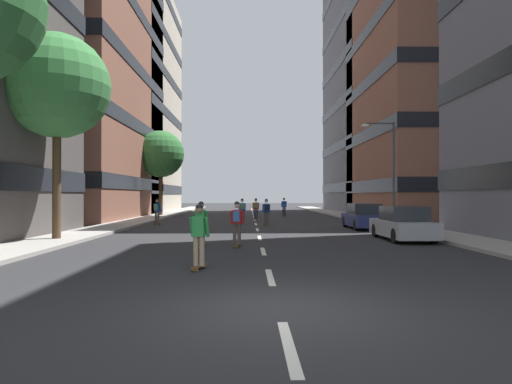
{
  "coord_description": "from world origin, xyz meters",
  "views": [
    {
      "loc": [
        -0.55,
        -7.93,
        2.02
      ],
      "look_at": [
        0.0,
        22.29,
        2.24
      ],
      "focal_mm": 31.13,
      "sensor_mm": 36.0,
      "label": 1
    }
  ],
  "objects": [
    {
      "name": "skater_6",
      "position": [
        -1.88,
        4.19,
        0.98
      ],
      "size": [
        0.57,
        0.92,
        1.78
      ],
      "color": "brown",
      "rests_on": "ground_plane"
    },
    {
      "name": "skater_5",
      "position": [
        -0.98,
        25.05,
        1.02
      ],
      "size": [
        0.54,
        0.91,
        1.78
      ],
      "color": "brown",
      "rests_on": "ground_plane"
    },
    {
      "name": "streetlamp_right",
      "position": [
        8.26,
        19.76,
        4.14
      ],
      "size": [
        2.13,
        0.3,
        6.5
      ],
      "color": "#3F3F44",
      "rests_on": "sidewalk_right"
    },
    {
      "name": "skater_1",
      "position": [
        -6.75,
        22.4,
        1.02
      ],
      "size": [
        0.56,
        0.92,
        1.78
      ],
      "color": "brown",
      "rests_on": "ground_plane"
    },
    {
      "name": "sidewalk_left",
      "position": [
        -8.89,
        29.76,
        0.07
      ],
      "size": [
        2.55,
        72.74,
        0.14
      ],
      "primitive_type": "cube",
      "color": "#9E9991",
      "rests_on": "ground_plane"
    },
    {
      "name": "street_tree_mid",
      "position": [
        -8.89,
        34.5,
        5.93
      ],
      "size": [
        4.45,
        4.45,
        8.04
      ],
      "color": "#4C3823",
      "rests_on": "sidewalk_left"
    },
    {
      "name": "parked_car_near",
      "position": [
        6.41,
        18.58,
        0.7
      ],
      "size": [
        1.82,
        4.4,
        1.52
      ],
      "color": "navy",
      "rests_on": "ground_plane"
    },
    {
      "name": "skater_4",
      "position": [
        -2.37,
        9.28,
        0.98
      ],
      "size": [
        0.56,
        0.92,
        1.78
      ],
      "color": "brown",
      "rests_on": "ground_plane"
    },
    {
      "name": "street_tree_near",
      "position": [
        -8.89,
        11.52,
        6.76
      ],
      "size": [
        4.54,
        4.54,
        8.92
      ],
      "color": "#4C3823",
      "rests_on": "sidewalk_left"
    },
    {
      "name": "building_left_far",
      "position": [
        -17.68,
        46.15,
        13.68
      ],
      "size": [
        15.16,
        19.95,
        27.19
      ],
      "color": "#BCB29E",
      "rests_on": "ground_plane"
    },
    {
      "name": "skater_0",
      "position": [
        2.93,
        34.75,
        0.98
      ],
      "size": [
        0.56,
        0.92,
        1.78
      ],
      "color": "brown",
      "rests_on": "ground_plane"
    },
    {
      "name": "building_left_mid",
      "position": [
        -17.68,
        31.74,
        15.23
      ],
      "size": [
        15.16,
        21.07,
        30.28
      ],
      "color": "brown",
      "rests_on": "ground_plane"
    },
    {
      "name": "skater_7",
      "position": [
        0.09,
        27.72,
        1.02
      ],
      "size": [
        0.54,
        0.91,
        1.78
      ],
      "color": "brown",
      "rests_on": "ground_plane"
    },
    {
      "name": "building_right_mid",
      "position": [
        17.68,
        31.74,
        18.71
      ],
      "size": [
        15.16,
        16.56,
        37.24
      ],
      "color": "brown",
      "rests_on": "ground_plane"
    },
    {
      "name": "building_right_far",
      "position": [
        17.68,
        46.15,
        17.23
      ],
      "size": [
        15.16,
        17.86,
        34.28
      ],
      "color": "slate",
      "rests_on": "ground_plane"
    },
    {
      "name": "skater_2",
      "position": [
        0.68,
        21.55,
        1.02
      ],
      "size": [
        0.55,
        0.92,
        1.78
      ],
      "color": "brown",
      "rests_on": "ground_plane"
    },
    {
      "name": "skater_3",
      "position": [
        -0.98,
        9.5,
        1.02
      ],
      "size": [
        0.55,
        0.92,
        1.78
      ],
      "color": "brown",
      "rests_on": "ground_plane"
    },
    {
      "name": "parked_car_mid",
      "position": [
        6.41,
        11.86,
        0.7
      ],
      "size": [
        1.82,
        4.4,
        1.52
      ],
      "color": "#B2B7BF",
      "rests_on": "ground_plane"
    },
    {
      "name": "ground_plane",
      "position": [
        0.0,
        26.45,
        0.0
      ],
      "size": [
        158.72,
        158.72,
        0.0
      ],
      "primitive_type": "plane",
      "color": "#28282B"
    },
    {
      "name": "lane_markings",
      "position": [
        0.0,
        28.0,
        0.0
      ],
      "size": [
        0.16,
        62.2,
        0.01
      ],
      "color": "silver",
      "rests_on": "ground_plane"
    },
    {
      "name": "sidewalk_right",
      "position": [
        8.89,
        29.76,
        0.07
      ],
      "size": [
        2.55,
        72.74,
        0.14
      ],
      "primitive_type": "cube",
      "color": "#9E9991",
      "rests_on": "ground_plane"
    }
  ]
}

